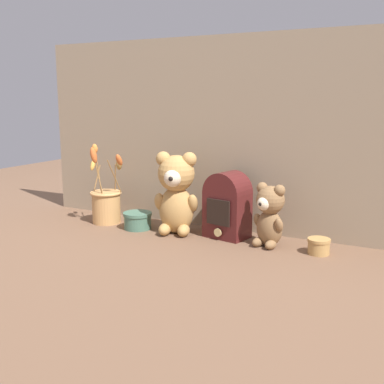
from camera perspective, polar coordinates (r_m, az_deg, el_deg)
name	(u,v)px	position (r m, az deg, el deg)	size (l,w,h in m)	color
ground_plane	(189,236)	(1.78, -0.30, -5.28)	(4.00, 4.00, 0.00)	brown
backdrop_wall	(210,134)	(1.86, 2.12, 6.87)	(1.51, 0.02, 0.73)	gray
teddy_bear_large	(176,191)	(1.78, -1.90, 0.07)	(0.17, 0.16, 0.31)	tan
teddy_bear_medium	(269,214)	(1.66, 9.16, -2.57)	(0.12, 0.11, 0.22)	olive
flower_vase	(106,202)	(1.98, -10.14, -1.23)	(0.18, 0.14, 0.33)	tan
vintage_radio	(227,204)	(1.75, 4.19, -1.46)	(0.17, 0.13, 0.24)	#4C1919
decorative_tin_tall	(319,246)	(1.63, 14.79, -6.22)	(0.07, 0.07, 0.05)	tan
decorative_tin_short	(137,221)	(1.88, -6.53, -3.39)	(0.11, 0.11, 0.07)	#47705B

